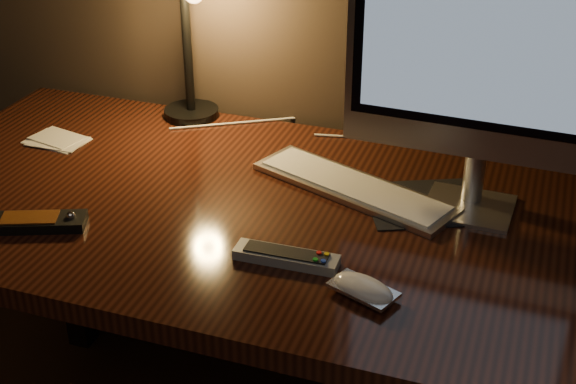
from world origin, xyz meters
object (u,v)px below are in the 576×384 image
(monitor, at_px, (488,54))
(keyboard, at_px, (353,187))
(tv_remote, at_px, (286,257))
(mouse, at_px, (363,290))
(media_remote, at_px, (41,222))
(desk, at_px, (307,251))

(monitor, height_order, keyboard, monitor)
(tv_remote, bearing_deg, monitor, 44.78)
(mouse, xyz_separation_m, media_remote, (-0.59, 0.01, 0.00))
(keyboard, relative_size, tv_remote, 2.36)
(tv_remote, bearing_deg, desk, 97.84)
(monitor, bearing_deg, desk, -170.49)
(monitor, relative_size, media_remote, 3.06)
(mouse, bearing_deg, monitor, 91.64)
(media_remote, bearing_deg, mouse, -23.07)
(mouse, height_order, media_remote, media_remote)
(media_remote, distance_m, tv_remote, 0.45)
(desk, distance_m, media_remote, 0.51)
(monitor, relative_size, tv_remote, 2.87)
(mouse, distance_m, tv_remote, 0.15)
(monitor, distance_m, mouse, 0.45)
(mouse, relative_size, media_remote, 0.64)
(monitor, bearing_deg, mouse, -107.77)
(monitor, relative_size, mouse, 4.80)
(keyboard, distance_m, media_remote, 0.57)
(desk, relative_size, mouse, 15.27)
(mouse, bearing_deg, keyboard, 129.16)
(media_remote, bearing_deg, keyboard, 10.76)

